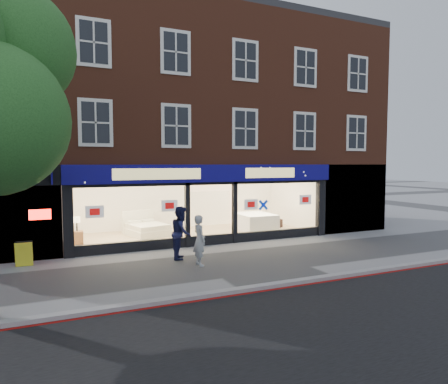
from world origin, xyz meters
TOP-DOWN VIEW (x-y plane):
  - ground at (0.00, 0.00)m, footprint 120.00×120.00m
  - kerb_line at (0.00, -3.10)m, footprint 60.00×0.10m
  - kerb_stone at (0.00, -2.90)m, footprint 60.00×0.25m
  - showroom_floor at (0.00, 5.25)m, footprint 11.00×4.50m
  - building at (-0.02, 6.93)m, footprint 19.00×8.26m
  - display_bed at (-2.09, 5.80)m, footprint 1.94×2.19m
  - bedside_table at (-5.10, 4.80)m, footprint 0.46×0.46m
  - mattress_stack at (3.10, 5.02)m, footprint 1.63×2.05m
  - sofa at (3.70, 5.40)m, footprint 2.13×1.02m
  - a_board at (-6.90, 2.33)m, footprint 0.54×0.36m
  - pedestrian_grey at (-1.64, 0.11)m, footprint 0.42×0.62m
  - pedestrian_blue at (-1.89, 1.24)m, footprint 1.00×1.10m

SIDE VIEW (x-z plane):
  - ground at x=0.00m, z-range 0.00..0.00m
  - kerb_line at x=0.00m, z-range 0.00..0.01m
  - showroom_floor at x=0.00m, z-range 0.00..0.10m
  - kerb_stone at x=0.00m, z-range 0.00..0.12m
  - bedside_table at x=-5.10m, z-range 0.10..0.65m
  - display_bed at x=-2.09m, z-range -0.13..0.93m
  - sofa at x=3.70m, z-range 0.10..0.70m
  - a_board at x=-6.90m, z-range 0.00..0.81m
  - mattress_stack at x=3.10m, z-range 0.10..0.90m
  - pedestrian_grey at x=-1.64m, z-range 0.00..1.67m
  - pedestrian_blue at x=-1.89m, z-range 0.00..1.85m
  - building at x=-0.02m, z-range 1.52..11.82m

